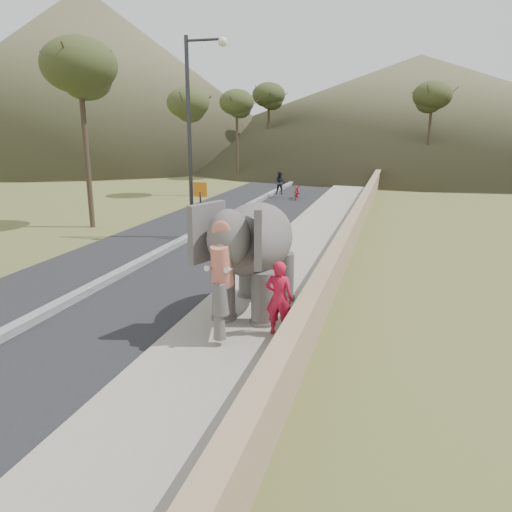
{
  "coord_description": "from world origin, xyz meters",
  "views": [
    {
      "loc": [
        3.31,
        -7.19,
        4.69
      ],
      "look_at": [
        0.2,
        3.65,
        1.7
      ],
      "focal_mm": 35.0,
      "sensor_mm": 36.0,
      "label": 1
    }
  ],
  "objects": [
    {
      "name": "ground",
      "position": [
        0.0,
        0.0,
        0.0
      ],
      "size": [
        160.0,
        160.0,
        0.0
      ],
      "primitive_type": "plane",
      "color": "olive",
      "rests_on": "ground"
    },
    {
      "name": "road",
      "position": [
        -5.0,
        10.0,
        0.01
      ],
      "size": [
        7.0,
        120.0,
        0.03
      ],
      "primitive_type": "cube",
      "color": "black",
      "rests_on": "ground"
    },
    {
      "name": "median",
      "position": [
        -5.0,
        10.0,
        0.11
      ],
      "size": [
        0.35,
        120.0,
        0.22
      ],
      "primitive_type": "cube",
      "color": "black",
      "rests_on": "ground"
    },
    {
      "name": "walkway",
      "position": [
        0.0,
        10.0,
        0.07
      ],
      "size": [
        3.0,
        120.0,
        0.15
      ],
      "primitive_type": "cube",
      "color": "#9E9687",
      "rests_on": "ground"
    },
    {
      "name": "parapet",
      "position": [
        1.65,
        10.0,
        0.55
      ],
      "size": [
        0.3,
        120.0,
        1.1
      ],
      "primitive_type": "cube",
      "color": "tan",
      "rests_on": "ground"
    },
    {
      "name": "lamppost",
      "position": [
        -4.69,
        11.98,
        4.87
      ],
      "size": [
        1.76,
        0.36,
        8.0
      ],
      "color": "#2F2F34",
      "rests_on": "ground"
    },
    {
      "name": "signboard",
      "position": [
        -4.5,
        11.76,
        1.64
      ],
      "size": [
        0.6,
        0.08,
        2.4
      ],
      "color": "#2D2D33",
      "rests_on": "ground"
    },
    {
      "name": "hill_left",
      "position": [
        -38.0,
        55.0,
        11.0
      ],
      "size": [
        60.0,
        60.0,
        22.0
      ],
      "primitive_type": "cone",
      "color": "brown",
      "rests_on": "ground"
    },
    {
      "name": "hill_far",
      "position": [
        5.0,
        70.0,
        7.0
      ],
      "size": [
        80.0,
        80.0,
        14.0
      ],
      "primitive_type": "cone",
      "color": "brown",
      "rests_on": "ground"
    },
    {
      "name": "elephant_and_man",
      "position": [
        0.02,
        4.25,
        1.56
      ],
      "size": [
        2.33,
        4.01,
        2.84
      ],
      "color": "#655F5B",
      "rests_on": "ground"
    },
    {
      "name": "motorcyclist",
      "position": [
        -3.38,
        24.31,
        0.66
      ],
      "size": [
        1.94,
        1.89,
        1.74
      ],
      "color": "maroon",
      "rests_on": "ground"
    },
    {
      "name": "trees",
      "position": [
        0.02,
        28.88,
        4.04
      ],
      "size": [
        48.62,
        45.25,
        9.21
      ],
      "color": "#473828",
      "rests_on": "ground"
    }
  ]
}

